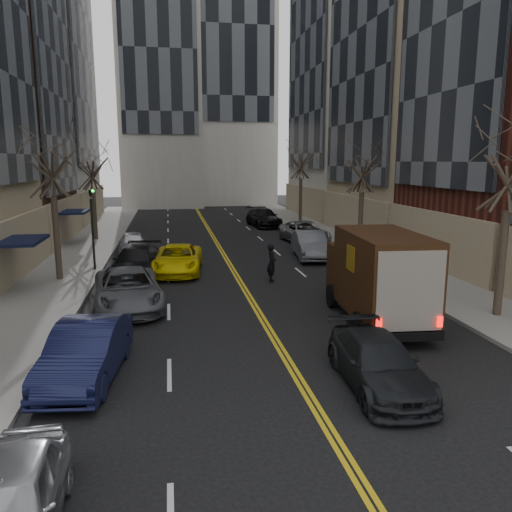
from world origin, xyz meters
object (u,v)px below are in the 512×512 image
(ups_truck, at_px, (378,277))
(observer_sedan, at_px, (378,363))
(pedestrian, at_px, (272,263))
(taxi, at_px, (177,259))

(ups_truck, xyz_separation_m, observer_sedan, (-2.14, -5.07, -1.06))
(pedestrian, bearing_deg, observer_sedan, -174.20)
(ups_truck, height_order, pedestrian, ups_truck)
(taxi, bearing_deg, observer_sedan, -65.61)
(pedestrian, bearing_deg, taxi, 62.20)
(taxi, relative_size, pedestrian, 2.79)
(ups_truck, relative_size, taxi, 1.21)
(observer_sedan, distance_m, pedestrian, 11.93)
(observer_sedan, bearing_deg, pedestrian, 94.82)
(observer_sedan, bearing_deg, taxi, 111.46)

